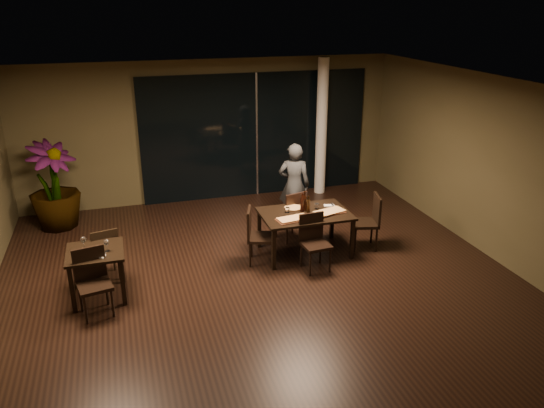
{
  "coord_description": "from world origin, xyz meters",
  "views": [
    {
      "loc": [
        -1.92,
        -7.0,
        4.12
      ],
      "look_at": [
        0.36,
        0.61,
        1.05
      ],
      "focal_mm": 35.0,
      "sensor_mm": 36.0,
      "label": 1
    }
  ],
  "objects_px": {
    "chair_side_near": "(93,278)",
    "potted_plant": "(54,186)",
    "chair_side_far": "(105,251)",
    "side_table": "(96,259)",
    "chair_main_far": "(293,213)",
    "bottle_c": "(304,201)",
    "chair_main_right": "(370,219)",
    "bottle_a": "(302,203)",
    "chair_main_left": "(256,233)",
    "main_table": "(305,217)",
    "bottle_b": "(308,204)",
    "chair_main_near": "(314,239)",
    "diner": "(294,185)"
  },
  "relations": [
    {
      "from": "bottle_b",
      "to": "bottle_a",
      "type": "bearing_deg",
      "value": 143.34
    },
    {
      "from": "potted_plant",
      "to": "bottle_b",
      "type": "relative_size",
      "value": 5.79
    },
    {
      "from": "chair_main_far",
      "to": "chair_main_right",
      "type": "height_order",
      "value": "chair_main_right"
    },
    {
      "from": "chair_main_right",
      "to": "diner",
      "type": "distance_m",
      "value": 1.66
    },
    {
      "from": "chair_main_left",
      "to": "chair_side_near",
      "type": "xyz_separation_m",
      "value": [
        -2.56,
        -0.8,
        -0.0
      ]
    },
    {
      "from": "chair_main_left",
      "to": "bottle_c",
      "type": "xyz_separation_m",
      "value": [
        0.92,
        0.22,
        0.39
      ]
    },
    {
      "from": "potted_plant",
      "to": "bottle_b",
      "type": "xyz_separation_m",
      "value": [
        4.22,
        -2.41,
        0.05
      ]
    },
    {
      "from": "side_table",
      "to": "chair_main_right",
      "type": "relative_size",
      "value": 0.82
    },
    {
      "from": "side_table",
      "to": "bottle_b",
      "type": "distance_m",
      "value": 3.51
    },
    {
      "from": "diner",
      "to": "bottle_b",
      "type": "relative_size",
      "value": 5.63
    },
    {
      "from": "chair_main_left",
      "to": "chair_side_near",
      "type": "relative_size",
      "value": 1.01
    },
    {
      "from": "chair_side_far",
      "to": "bottle_b",
      "type": "bearing_deg",
      "value": 167.3
    },
    {
      "from": "chair_side_near",
      "to": "side_table",
      "type": "bearing_deg",
      "value": 71.06
    },
    {
      "from": "bottle_a",
      "to": "bottle_c",
      "type": "relative_size",
      "value": 0.94
    },
    {
      "from": "chair_main_right",
      "to": "bottle_a",
      "type": "bearing_deg",
      "value": -85.02
    },
    {
      "from": "main_table",
      "to": "chair_main_near",
      "type": "height_order",
      "value": "chair_main_near"
    },
    {
      "from": "side_table",
      "to": "chair_main_far",
      "type": "relative_size",
      "value": 0.84
    },
    {
      "from": "chair_side_far",
      "to": "bottle_b",
      "type": "distance_m",
      "value": 3.37
    },
    {
      "from": "main_table",
      "to": "diner",
      "type": "relative_size",
      "value": 0.92
    },
    {
      "from": "potted_plant",
      "to": "bottle_a",
      "type": "bearing_deg",
      "value": -29.58
    },
    {
      "from": "chair_side_far",
      "to": "diner",
      "type": "relative_size",
      "value": 0.53
    },
    {
      "from": "bottle_b",
      "to": "bottle_c",
      "type": "height_order",
      "value": "bottle_c"
    },
    {
      "from": "side_table",
      "to": "diner",
      "type": "height_order",
      "value": "diner"
    },
    {
      "from": "chair_main_far",
      "to": "potted_plant",
      "type": "distance_m",
      "value": 4.55
    },
    {
      "from": "chair_main_right",
      "to": "chair_side_near",
      "type": "height_order",
      "value": "chair_main_right"
    },
    {
      "from": "chair_side_far",
      "to": "chair_main_near",
      "type": "bearing_deg",
      "value": 157.61
    },
    {
      "from": "chair_main_near",
      "to": "bottle_c",
      "type": "relative_size",
      "value": 2.7
    },
    {
      "from": "chair_side_far",
      "to": "side_table",
      "type": "bearing_deg",
      "value": 64.54
    },
    {
      "from": "chair_side_near",
      "to": "main_table",
      "type": "bearing_deg",
      "value": 2.71
    },
    {
      "from": "main_table",
      "to": "chair_main_near",
      "type": "relative_size",
      "value": 1.63
    },
    {
      "from": "main_table",
      "to": "chair_main_right",
      "type": "relative_size",
      "value": 1.54
    },
    {
      "from": "chair_side_near",
      "to": "diner",
      "type": "distance_m",
      "value": 4.25
    },
    {
      "from": "chair_side_far",
      "to": "chair_side_near",
      "type": "xyz_separation_m",
      "value": [
        -0.16,
        -0.91,
        0.04
      ]
    },
    {
      "from": "chair_main_near",
      "to": "chair_main_left",
      "type": "relative_size",
      "value": 0.96
    },
    {
      "from": "chair_main_right",
      "to": "bottle_c",
      "type": "xyz_separation_m",
      "value": [
        -1.13,
        0.23,
        0.38
      ]
    },
    {
      "from": "chair_main_far",
      "to": "bottle_c",
      "type": "distance_m",
      "value": 0.57
    },
    {
      "from": "chair_main_far",
      "to": "chair_main_near",
      "type": "distance_m",
      "value": 1.08
    },
    {
      "from": "chair_side_near",
      "to": "bottle_a",
      "type": "bearing_deg",
      "value": 4.03
    },
    {
      "from": "chair_side_far",
      "to": "diner",
      "type": "bearing_deg",
      "value": -173.6
    },
    {
      "from": "chair_main_far",
      "to": "main_table",
      "type": "bearing_deg",
      "value": 78.71
    },
    {
      "from": "chair_main_far",
      "to": "bottle_c",
      "type": "relative_size",
      "value": 2.8
    },
    {
      "from": "side_table",
      "to": "chair_main_left",
      "type": "relative_size",
      "value": 0.84
    },
    {
      "from": "chair_main_far",
      "to": "diner",
      "type": "relative_size",
      "value": 0.58
    },
    {
      "from": "side_table",
      "to": "chair_main_far",
      "type": "xyz_separation_m",
      "value": [
        3.36,
        1.04,
        -0.09
      ]
    },
    {
      "from": "chair_side_near",
      "to": "potted_plant",
      "type": "relative_size",
      "value": 0.56
    },
    {
      "from": "side_table",
      "to": "chair_main_left",
      "type": "xyz_separation_m",
      "value": [
        2.51,
        0.4,
        -0.09
      ]
    },
    {
      "from": "main_table",
      "to": "chair_main_near",
      "type": "xyz_separation_m",
      "value": [
        -0.04,
        -0.54,
        -0.16
      ]
    },
    {
      "from": "chair_main_left",
      "to": "potted_plant",
      "type": "height_order",
      "value": "potted_plant"
    },
    {
      "from": "bottle_c",
      "to": "chair_main_right",
      "type": "bearing_deg",
      "value": -11.68
    },
    {
      "from": "side_table",
      "to": "bottle_c",
      "type": "relative_size",
      "value": 2.35
    }
  ]
}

